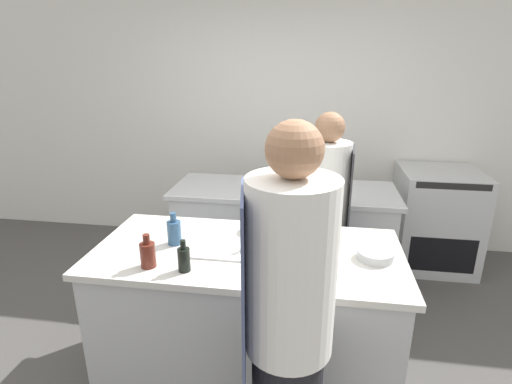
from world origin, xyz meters
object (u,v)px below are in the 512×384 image
at_px(bottle_olive_oil, 335,230).
at_px(bottle_sauce, 148,254).
at_px(bottle_vinegar, 269,228).
at_px(bottle_wine, 311,252).
at_px(chef_at_prep_near, 288,331).
at_px(bowl_prep_small, 375,255).
at_px(oven_range, 435,219).
at_px(bottle_cooking_oil, 184,259).
at_px(chef_at_stove, 325,221).
at_px(bottle_water, 174,232).
at_px(bowl_mixing_large, 286,231).

bearing_deg(bottle_olive_oil, bottle_sauce, -157.73).
relative_size(bottle_vinegar, bottle_wine, 1.07).
distance_m(bottle_olive_oil, bottle_wine, 0.34).
xyz_separation_m(chef_at_prep_near, bowl_prep_small, (0.45, 0.72, 0.02)).
distance_m(bottle_olive_oil, bottle_sauce, 1.11).
bearing_deg(bottle_vinegar, oven_range, 48.41).
height_order(chef_at_prep_near, bottle_cooking_oil, chef_at_prep_near).
bearing_deg(chef_at_prep_near, bottle_wine, -18.53).
distance_m(chef_at_stove, bowl_prep_small, 0.75).
xyz_separation_m(chef_at_stove, bottle_cooking_oil, (-0.77, -0.98, 0.15)).
relative_size(chef_at_stove, bottle_sauce, 8.49).
bearing_deg(bottle_vinegar, bottle_olive_oil, 8.20).
relative_size(bottle_cooking_oil, bottle_water, 0.88).
bearing_deg(bowl_prep_small, chef_at_stove, 111.75).
bearing_deg(bottle_water, bottle_wine, -12.48).
height_order(bottle_wine, bottle_cooking_oil, bottle_wine).
xyz_separation_m(bottle_wine, bottle_water, (-0.84, 0.19, -0.02)).
relative_size(bottle_water, bowl_prep_small, 1.00).
distance_m(bottle_vinegar, bottle_sauce, 0.73).
distance_m(chef_at_stove, bottle_vinegar, 0.72).
bearing_deg(chef_at_stove, bottle_olive_oil, 8.99).
height_order(oven_range, chef_at_stove, chef_at_stove).
distance_m(chef_at_stove, bottle_water, 1.16).
bearing_deg(bowl_mixing_large, oven_range, 47.58).
relative_size(bottle_olive_oil, bottle_sauce, 1.36).
bearing_deg(chef_at_stove, bowl_prep_small, 25.79).
xyz_separation_m(chef_at_prep_near, bottle_water, (-0.76, 0.73, 0.08)).
height_order(chef_at_prep_near, bottle_water, chef_at_prep_near).
relative_size(chef_at_stove, bowl_mixing_large, 9.06).
bearing_deg(bottle_sauce, bottle_vinegar, 29.97).
xyz_separation_m(chef_at_prep_near, bottle_cooking_oil, (-0.60, 0.42, 0.07)).
relative_size(chef_at_prep_near, bottle_water, 8.75).
bearing_deg(bottle_water, chef_at_prep_near, -43.78).
bearing_deg(bottle_olive_oil, bottle_water, -172.59).
bearing_deg(chef_at_stove, bowl_mixing_large, -25.27).
relative_size(chef_at_prep_near, chef_at_stove, 1.10).
bearing_deg(bowl_prep_small, oven_range, 64.26).
xyz_separation_m(bottle_sauce, bottle_water, (0.05, 0.29, 0.00)).
bearing_deg(bottle_vinegar, bottle_cooking_oil, -138.01).
height_order(oven_range, bottle_water, bottle_water).
bearing_deg(chef_at_stove, bottle_wine, -1.97).
bearing_deg(bottle_olive_oil, chef_at_stove, 94.95).
bearing_deg(bottle_sauce, bottle_wine, 6.85).
distance_m(bottle_wine, bottle_water, 0.86).
bearing_deg(chef_at_stove, bottle_vinegar, -25.95).
xyz_separation_m(chef_at_stove, bottle_water, (-0.93, -0.68, 0.15)).
height_order(bottle_vinegar, bottle_water, bottle_vinegar).
relative_size(chef_at_stove, bottle_water, 7.99).
xyz_separation_m(bottle_vinegar, bottle_cooking_oil, (-0.42, -0.38, -0.04)).
distance_m(oven_range, bottle_vinegar, 2.25).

